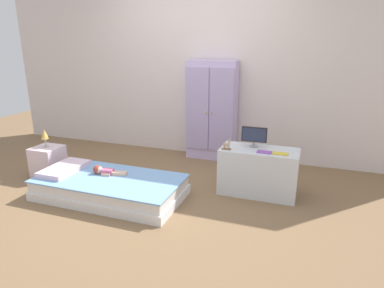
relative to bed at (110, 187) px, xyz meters
The scene contains 13 objects.
ground_plane 0.48m from the bed, 27.46° to the left, with size 10.00×10.00×0.02m, color brown.
back_wall 2.21m from the bed, 77.11° to the left, with size 6.40×0.05×2.70m, color silver.
bed is the anchor object (origin of this frame).
pillow 0.61m from the bed, behind, with size 0.32×0.57×0.06m, color silver.
doll 0.21m from the bed, 149.05° to the left, with size 0.39×0.15×0.10m.
nightstand 1.09m from the bed, 166.87° to the left, with size 0.33×0.33×0.39m, color silver.
table_lamp 1.17m from the bed, 166.87° to the left, with size 0.09×0.09×0.23m.
wardrobe 1.85m from the bed, 67.27° to the left, with size 0.70×0.28×1.41m.
tv_stand 1.65m from the bed, 23.08° to the left, with size 0.85×0.41×0.52m, color silver.
tv_monitor 1.69m from the bed, 26.50° to the left, with size 0.28×0.10×0.23m.
rocking_horse_toy 1.37m from the bed, 23.76° to the left, with size 0.10×0.04×0.12m.
book_purple 1.72m from the bed, 19.31° to the left, with size 0.15×0.10×0.01m, color #8E51B2.
book_yellow 1.88m from the bed, 17.58° to the left, with size 0.16×0.08×0.01m, color gold.
Camera 1 is at (1.57, -3.08, 1.65)m, focal length 31.19 mm.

